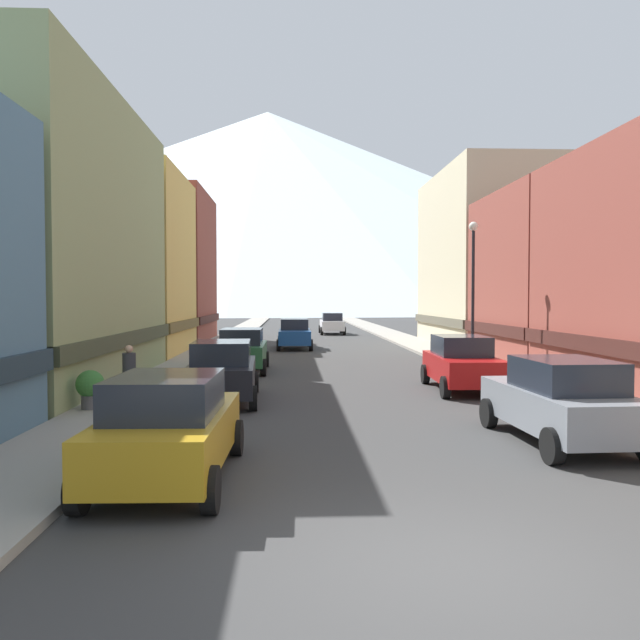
# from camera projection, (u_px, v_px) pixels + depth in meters

# --- Properties ---
(ground_plane) EXTENTS (400.00, 400.00, 0.00)m
(ground_plane) POSITION_uv_depth(u_px,v_px,m) (451.00, 568.00, 7.06)
(ground_plane) COLOR #363636
(sidewalk_left) EXTENTS (2.50, 100.00, 0.15)m
(sidewalk_left) POSITION_uv_depth(u_px,v_px,m) (224.00, 343.00, 41.72)
(sidewalk_left) COLOR gray
(sidewalk_left) RESTS_ON ground
(sidewalk_right) EXTENTS (2.50, 100.00, 0.15)m
(sidewalk_right) POSITION_uv_depth(u_px,v_px,m) (411.00, 342.00, 42.29)
(sidewalk_right) COLOR gray
(sidewalk_right) RESTS_ON ground
(storefront_left_2) EXTENTS (7.76, 8.96, 9.57)m
(storefront_left_2) POSITION_uv_depth(u_px,v_px,m) (112.00, 268.00, 33.15)
(storefront_left_2) COLOR #D8B259
(storefront_left_2) RESTS_ON ground
(storefront_left_3) EXTENTS (9.40, 9.90, 10.19)m
(storefront_left_3) POSITION_uv_depth(u_px,v_px,m) (141.00, 270.00, 43.07)
(storefront_left_3) COLOR brown
(storefront_left_3) RESTS_ON ground
(storefront_right_2) EXTENTS (6.65, 8.42, 7.89)m
(storefront_right_2) POSITION_uv_depth(u_px,v_px,m) (562.00, 281.00, 29.04)
(storefront_right_2) COLOR brown
(storefront_right_2) RESTS_ON ground
(storefront_right_3) EXTENTS (6.90, 12.81, 10.95)m
(storefront_right_3) POSITION_uv_depth(u_px,v_px,m) (489.00, 262.00, 40.01)
(storefront_right_3) COLOR beige
(storefront_right_3) RESTS_ON ground
(car_left_0) EXTENTS (2.15, 4.44, 1.78)m
(car_left_0) POSITION_uv_depth(u_px,v_px,m) (169.00, 427.00, 10.35)
(car_left_0) COLOR #B28419
(car_left_0) RESTS_ON ground
(car_left_1) EXTENTS (2.22, 4.47, 1.78)m
(car_left_1) POSITION_uv_depth(u_px,v_px,m) (222.00, 371.00, 18.34)
(car_left_1) COLOR black
(car_left_1) RESTS_ON ground
(car_left_2) EXTENTS (2.08, 4.41, 1.78)m
(car_left_2) POSITION_uv_depth(u_px,v_px,m) (242.00, 350.00, 25.85)
(car_left_2) COLOR #265933
(car_left_2) RESTS_ON ground
(car_right_0) EXTENTS (2.21, 4.47, 1.78)m
(car_right_0) POSITION_uv_depth(u_px,v_px,m) (561.00, 400.00, 13.05)
(car_right_0) COLOR slate
(car_right_0) RESTS_ON ground
(car_right_1) EXTENTS (2.18, 4.45, 1.78)m
(car_right_1) POSITION_uv_depth(u_px,v_px,m) (462.00, 363.00, 20.61)
(car_right_1) COLOR #9E1111
(car_right_1) RESTS_ON ground
(car_driving_0) EXTENTS (2.06, 4.40, 1.78)m
(car_driving_0) POSITION_uv_depth(u_px,v_px,m) (295.00, 334.00, 37.47)
(car_driving_0) COLOR #19478C
(car_driving_0) RESTS_ON ground
(car_driving_1) EXTENTS (2.06, 4.40, 1.78)m
(car_driving_1) POSITION_uv_depth(u_px,v_px,m) (332.00, 323.00, 52.77)
(car_driving_1) COLOR silver
(car_driving_1) RESTS_ON ground
(potted_plant_1) EXTENTS (0.73, 0.73, 1.01)m
(potted_plant_1) POSITION_uv_depth(u_px,v_px,m) (90.00, 387.00, 16.31)
(potted_plant_1) COLOR #4C4C51
(potted_plant_1) RESTS_ON sidewalk_left
(pedestrian_0) EXTENTS (0.36, 0.36, 1.58)m
(pedestrian_0) POSITION_uv_depth(u_px,v_px,m) (129.00, 376.00, 17.34)
(pedestrian_0) COLOR #333338
(pedestrian_0) RESTS_ON sidewalk_left
(streetlamp_right) EXTENTS (0.36, 0.36, 5.86)m
(streetlamp_right) POSITION_uv_depth(u_px,v_px,m) (473.00, 274.00, 24.71)
(streetlamp_right) COLOR black
(streetlamp_right) RESTS_ON sidewalk_right
(mountain_backdrop) EXTENTS (344.45, 344.45, 80.88)m
(mountain_backdrop) POSITION_uv_depth(u_px,v_px,m) (268.00, 209.00, 264.70)
(mountain_backdrop) COLOR silver
(mountain_backdrop) RESTS_ON ground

